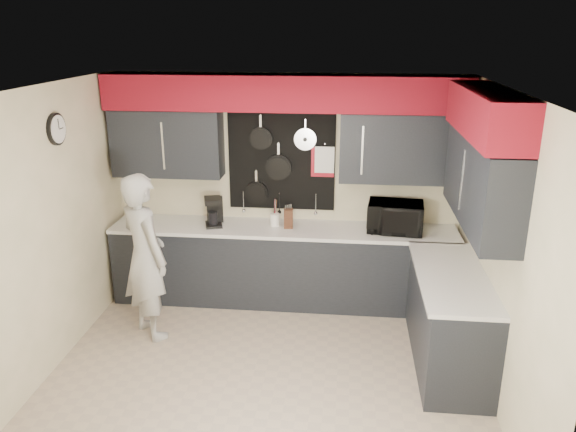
# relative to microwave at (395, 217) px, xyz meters

# --- Properties ---
(ground) EXTENTS (4.00, 4.00, 0.00)m
(ground) POSITION_rel_microwave_xyz_m (-1.24, -1.45, -1.08)
(ground) COLOR tan
(ground) RESTS_ON ground
(back_wall_assembly) EXTENTS (4.00, 0.36, 2.60)m
(back_wall_assembly) POSITION_rel_microwave_xyz_m (-1.23, 0.15, 0.93)
(back_wall_assembly) COLOR beige
(back_wall_assembly) RESTS_ON ground
(right_wall_assembly) EXTENTS (0.36, 3.50, 2.60)m
(right_wall_assembly) POSITION_rel_microwave_xyz_m (0.61, -1.18, 0.86)
(right_wall_assembly) COLOR beige
(right_wall_assembly) RESTS_ON ground
(left_wall_assembly) EXTENTS (0.05, 3.50, 2.60)m
(left_wall_assembly) POSITION_rel_microwave_xyz_m (-3.23, -1.43, 0.25)
(left_wall_assembly) COLOR beige
(left_wall_assembly) RESTS_ON ground
(base_cabinets) EXTENTS (3.95, 2.20, 0.92)m
(base_cabinets) POSITION_rel_microwave_xyz_m (-0.75, -0.32, -0.63)
(base_cabinets) COLOR black
(base_cabinets) RESTS_ON ground
(microwave) EXTENTS (0.63, 0.46, 0.33)m
(microwave) POSITION_rel_microwave_xyz_m (0.00, 0.00, 0.00)
(microwave) COLOR black
(microwave) RESTS_ON base_cabinets
(knife_block) EXTENTS (0.11, 0.11, 0.22)m
(knife_block) POSITION_rel_microwave_xyz_m (-1.18, -0.01, -0.05)
(knife_block) COLOR #351E11
(knife_block) RESTS_ON base_cabinets
(utensil_crock) EXTENTS (0.11, 0.11, 0.14)m
(utensil_crock) POSITION_rel_microwave_xyz_m (-1.34, 0.04, -0.09)
(utensil_crock) COLOR white
(utensil_crock) RESTS_ON base_cabinets
(coffee_maker) EXTENTS (0.24, 0.27, 0.33)m
(coffee_maker) POSITION_rel_microwave_xyz_m (-2.03, -0.02, 0.01)
(coffee_maker) COLOR black
(coffee_maker) RESTS_ON base_cabinets
(person) EXTENTS (0.75, 0.74, 1.74)m
(person) POSITION_rel_microwave_xyz_m (-2.55, -0.89, -0.22)
(person) COLOR #BBBBB9
(person) RESTS_ON ground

